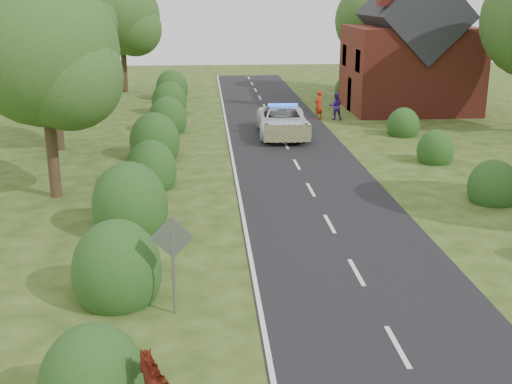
{
  "coord_description": "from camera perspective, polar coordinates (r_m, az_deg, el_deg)",
  "views": [
    {
      "loc": [
        -4.15,
        -12.32,
        7.53
      ],
      "look_at": [
        -2.54,
        7.75,
        1.3
      ],
      "focal_mm": 45.0,
      "sensor_mm": 36.0,
      "label": 1
    }
  ],
  "objects": [
    {
      "name": "ground",
      "position": [
        15.03,
        12.45,
        -13.33
      ],
      "size": [
        120.0,
        120.0,
        0.0
      ],
      "primitive_type": "plane",
      "color": "#293D0F"
    },
    {
      "name": "road",
      "position": [
        28.64,
        3.92,
        1.93
      ],
      "size": [
        6.0,
        70.0,
        0.02
      ],
      "primitive_type": "cube",
      "color": "black",
      "rests_on": "ground"
    },
    {
      "name": "road_markings",
      "position": [
        26.47,
        1.15,
        0.71
      ],
      "size": [
        4.96,
        70.0,
        0.01
      ],
      "color": "white",
      "rests_on": "road"
    },
    {
      "name": "hedgerow_left",
      "position": [
        25.07,
        -9.81,
        1.24
      ],
      "size": [
        2.75,
        50.41,
        3.0
      ],
      "color": "#1F4418",
      "rests_on": "ground"
    },
    {
      "name": "hedgerow_right",
      "position": [
        26.79,
        19.26,
        1.11
      ],
      "size": [
        2.1,
        45.78,
        2.1
      ],
      "color": "#1F4418",
      "rests_on": "ground"
    },
    {
      "name": "tree_left_a",
      "position": [
        24.92,
        -17.9,
        11.34
      ],
      "size": [
        5.74,
        5.6,
        8.38
      ],
      "color": "#332316",
      "rests_on": "ground"
    },
    {
      "name": "tree_left_b",
      "position": [
        33.05,
        -17.36,
        12.12
      ],
      "size": [
        5.74,
        5.6,
        8.07
      ],
      "color": "#332316",
      "rests_on": "ground"
    },
    {
      "name": "tree_left_c",
      "position": [
        43.02,
        -16.62,
        15.17
      ],
      "size": [
        6.97,
        6.8,
        10.22
      ],
      "color": "#332316",
      "rests_on": "ground"
    },
    {
      "name": "tree_left_d",
      "position": [
        52.56,
        -11.6,
        14.79
      ],
      "size": [
        6.15,
        6.0,
        8.89
      ],
      "color": "#332316",
      "rests_on": "ground"
    },
    {
      "name": "tree_right_c",
      "position": [
        51.98,
        10.74,
        14.49
      ],
      "size": [
        6.15,
        6.0,
        8.58
      ],
      "color": "#332316",
      "rests_on": "ground"
    },
    {
      "name": "road_sign",
      "position": [
        15.51,
        -7.41,
        -5.23
      ],
      "size": [
        1.06,
        0.08,
        2.53
      ],
      "color": "gray",
      "rests_on": "ground"
    },
    {
      "name": "house",
      "position": [
        44.62,
        13.55,
        11.91
      ],
      "size": [
        8.0,
        7.4,
        9.17
      ],
      "color": "maroon",
      "rests_on": "ground"
    },
    {
      "name": "police_van",
      "position": [
        35.64,
        2.4,
        6.31
      ],
      "size": [
        2.9,
        5.99,
        1.77
      ],
      "rotation": [
        0.0,
        0.0,
        -0.04
      ],
      "color": "silver",
      "rests_on": "ground"
    },
    {
      "name": "pedestrian_red",
      "position": [
        40.64,
        5.59,
        7.71
      ],
      "size": [
        0.77,
        0.76,
        1.79
      ],
      "primitive_type": "imported",
      "rotation": [
        0.0,
        0.0,
        3.9
      ],
      "color": "#B72810",
      "rests_on": "ground"
    },
    {
      "name": "pedestrian_purple",
      "position": [
        40.61,
        7.11,
        7.59
      ],
      "size": [
        0.85,
        0.68,
        1.69
      ],
      "primitive_type": "imported",
      "rotation": [
        0.0,
        0.0,
        3.09
      ],
      "color": "#3D1B77",
      "rests_on": "ground"
    }
  ]
}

